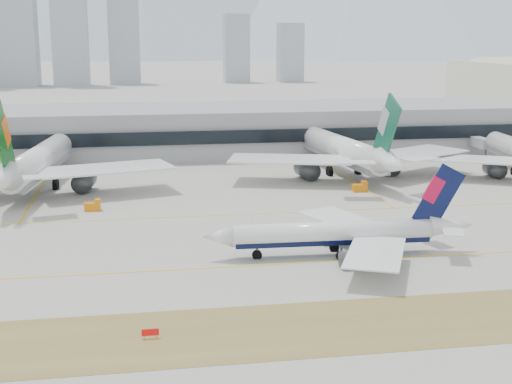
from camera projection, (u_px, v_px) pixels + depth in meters
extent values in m
plane|color=#9C9A92|center=(249.00, 257.00, 124.27)|extent=(3000.00, 3000.00, 0.00)
cube|color=brown|center=(287.00, 329.00, 93.45)|extent=(360.00, 18.00, 0.06)
cube|color=yellow|center=(253.00, 265.00, 119.45)|extent=(360.00, 0.45, 0.04)
cube|color=yellow|center=(227.00, 215.00, 153.15)|extent=(360.00, 0.45, 0.04)
cylinder|color=white|center=(333.00, 232.00, 123.95)|extent=(35.08, 5.11, 3.82)
cube|color=black|center=(332.00, 238.00, 124.17)|extent=(34.36, 4.51, 1.72)
cone|color=white|center=(217.00, 237.00, 121.36)|extent=(5.48, 4.02, 3.82)
cone|color=white|center=(450.00, 226.00, 126.58)|extent=(7.90, 4.11, 3.82)
cube|color=white|center=(343.00, 220.00, 134.91)|extent=(14.53, 20.66, 0.23)
cube|color=white|center=(432.00, 217.00, 131.15)|extent=(4.73, 6.08, 0.15)
cylinder|color=#3F4247|center=(337.00, 236.00, 131.69)|extent=(5.93, 3.08, 2.87)
cube|color=#3F4247|center=(337.00, 230.00, 131.44)|extent=(2.44, 0.38, 1.34)
cube|color=white|center=(375.00, 253.00, 114.38)|extent=(15.58, 20.73, 0.23)
cube|color=white|center=(453.00, 232.00, 121.52)|extent=(5.03, 6.19, 0.15)
cylinder|color=#3F4247|center=(357.00, 259.00, 118.01)|extent=(5.93, 3.08, 2.87)
cube|color=#3F4247|center=(357.00, 252.00, 117.76)|extent=(2.44, 0.38, 1.34)
cube|color=#0A113F|center=(438.00, 197.00, 125.13)|extent=(9.45, 0.69, 11.97)
cube|color=#C10C3E|center=(434.00, 190.00, 124.73)|extent=(4.28, 0.58, 5.13)
cylinder|color=#3F4247|center=(257.00, 252.00, 122.90)|extent=(0.46, 0.46, 2.29)
cylinder|color=black|center=(257.00, 255.00, 123.00)|extent=(1.74, 0.73, 1.72)
cylinder|color=#3F4247|center=(341.00, 253.00, 122.32)|extent=(0.46, 0.46, 2.29)
cylinder|color=black|center=(341.00, 256.00, 122.42)|extent=(1.74, 0.73, 1.72)
cylinder|color=#3F4247|center=(334.00, 245.00, 127.13)|extent=(0.46, 0.46, 2.29)
cylinder|color=black|center=(334.00, 248.00, 127.24)|extent=(1.74, 0.73, 1.72)
cylinder|color=white|center=(38.00, 160.00, 178.32)|extent=(12.47, 50.43, 6.61)
cube|color=slate|center=(39.00, 167.00, 178.71)|extent=(11.36, 49.32, 2.98)
cone|color=white|center=(63.00, 143.00, 206.43)|extent=(7.47, 8.37, 6.61)
cone|color=white|center=(2.00, 181.00, 148.33)|extent=(7.88, 11.81, 6.61)
cube|color=white|center=(106.00, 169.00, 172.25)|extent=(34.45, 22.38, 0.40)
cube|color=white|center=(46.00, 176.00, 150.68)|extent=(10.03, 6.57, 0.26)
cylinder|color=#3F4247|center=(84.00, 181.00, 175.96)|extent=(5.91, 8.86, 4.96)
cube|color=#3F4247|center=(84.00, 173.00, 175.53)|extent=(0.90, 3.51, 2.31)
cube|color=#0B5215|center=(4.00, 141.00, 150.03)|extent=(2.22, 13.80, 17.74)
cube|color=#D95D0C|center=(5.00, 131.00, 150.97)|extent=(1.46, 6.28, 7.59)
cylinder|color=#3F4247|center=(56.00, 167.00, 197.99)|extent=(0.79, 0.79, 3.97)
cylinder|color=black|center=(57.00, 170.00, 198.16)|extent=(1.50, 3.09, 2.98)
cylinder|color=#3F4247|center=(21.00, 182.00, 177.89)|extent=(0.79, 0.79, 3.97)
cylinder|color=black|center=(21.00, 185.00, 178.06)|extent=(1.50, 3.09, 2.98)
cylinder|color=#3F4247|center=(56.00, 182.00, 178.31)|extent=(0.79, 0.79, 3.97)
cylinder|color=black|center=(56.00, 185.00, 178.49)|extent=(1.50, 3.09, 2.98)
cylinder|color=white|center=(342.00, 148.00, 197.09)|extent=(11.85, 49.95, 6.55)
cube|color=slate|center=(342.00, 155.00, 197.47)|extent=(10.77, 48.86, 2.95)
cone|color=white|center=(307.00, 135.00, 223.91)|extent=(7.33, 8.23, 6.55)
cone|color=white|center=(392.00, 164.00, 168.47)|extent=(7.70, 11.65, 6.55)
cube|color=white|center=(413.00, 153.00, 195.18)|extent=(34.53, 27.56, 0.39)
cube|color=white|center=(420.00, 159.00, 172.58)|extent=(10.34, 8.15, 0.26)
cylinder|color=#3F4247|center=(387.00, 165.00, 197.46)|extent=(5.78, 8.74, 4.91)
cube|color=#3F4247|center=(387.00, 158.00, 197.04)|extent=(0.86, 3.47, 2.29)
cube|color=white|center=(290.00, 159.00, 185.75)|extent=(34.19, 22.44, 0.39)
cube|color=white|center=(355.00, 162.00, 168.03)|extent=(9.96, 6.59, 0.26)
cylinder|color=#3F4247|center=(307.00, 169.00, 191.17)|extent=(5.78, 8.74, 4.91)
cube|color=#3F4247|center=(307.00, 162.00, 190.75)|extent=(0.86, 3.47, 2.29)
cube|color=#13553E|center=(387.00, 129.00, 170.03)|extent=(2.06, 13.68, 17.57)
cube|color=#A2A7AC|center=(385.00, 121.00, 170.92)|extent=(1.38, 6.22, 7.52)
cylinder|color=#3F4247|center=(318.00, 156.00, 215.90)|extent=(0.79, 0.79, 3.93)
cylinder|color=black|center=(318.00, 159.00, 216.07)|extent=(1.46, 3.05, 2.95)
cylinder|color=#3F4247|center=(329.00, 169.00, 195.78)|extent=(0.79, 0.79, 3.93)
cylinder|color=black|center=(329.00, 172.00, 195.96)|extent=(1.46, 3.05, 2.95)
cylinder|color=#3F4247|center=(358.00, 167.00, 198.06)|extent=(0.79, 0.79, 3.93)
cylinder|color=black|center=(358.00, 170.00, 198.23)|extent=(1.46, 3.05, 2.95)
cone|color=white|center=(490.00, 139.00, 221.09)|extent=(6.25, 7.05, 5.69)
cube|color=white|center=(481.00, 160.00, 189.76)|extent=(30.04, 23.57, 0.34)
cylinder|color=#3F4247|center=(495.00, 169.00, 193.61)|extent=(4.88, 7.52, 4.27)
cube|color=#3F4247|center=(495.00, 163.00, 193.24)|extent=(0.69, 3.01, 1.99)
cylinder|color=#3F4247|center=(501.00, 158.00, 213.84)|extent=(0.68, 0.68, 3.42)
cylinder|color=black|center=(501.00, 161.00, 213.99)|extent=(1.22, 2.64, 2.56)
cube|color=gray|center=(193.00, 130.00, 233.38)|extent=(280.00, 42.00, 15.00)
cube|color=black|center=(199.00, 138.00, 212.59)|extent=(280.00, 1.20, 4.00)
cube|color=beige|center=(479.00, 100.00, 269.25)|extent=(2.00, 57.00, 27.90)
cube|color=red|center=(150.00, 332.00, 90.35)|extent=(2.20, 0.15, 0.90)
cylinder|color=orange|center=(144.00, 338.00, 90.36)|extent=(0.10, 0.10, 0.50)
cylinder|color=orange|center=(157.00, 337.00, 90.62)|extent=(0.10, 0.10, 0.50)
cube|color=orange|center=(359.00, 188.00, 176.06)|extent=(3.50, 2.00, 1.80)
cube|color=orange|center=(364.00, 183.00, 176.00)|extent=(1.20, 1.80, 1.00)
cylinder|color=black|center=(356.00, 191.00, 175.21)|extent=(0.70, 0.30, 0.70)
cylinder|color=black|center=(354.00, 190.00, 176.75)|extent=(0.70, 0.30, 0.70)
cylinder|color=black|center=(365.00, 191.00, 175.61)|extent=(0.70, 0.30, 0.70)
cylinder|color=black|center=(363.00, 189.00, 177.15)|extent=(0.70, 0.30, 0.70)
cube|color=orange|center=(92.00, 207.00, 156.74)|extent=(3.50, 2.00, 1.80)
cube|color=orange|center=(98.00, 201.00, 156.68)|extent=(1.20, 1.80, 1.00)
cylinder|color=black|center=(87.00, 210.00, 155.89)|extent=(0.70, 0.30, 0.70)
cylinder|color=black|center=(87.00, 208.00, 157.43)|extent=(0.70, 0.30, 0.70)
cylinder|color=black|center=(98.00, 210.00, 156.28)|extent=(0.70, 0.30, 0.70)
cylinder|color=black|center=(98.00, 208.00, 157.82)|extent=(0.70, 0.30, 0.70)
cube|color=#97A0AB|center=(16.00, 33.00, 536.57)|extent=(30.00, 27.00, 80.00)
cube|color=#97A0AB|center=(69.00, 12.00, 535.09)|extent=(26.00, 23.40, 110.00)
cube|color=#97A0AB|center=(124.00, 39.00, 560.38)|extent=(24.00, 21.60, 70.00)
cube|color=#97A0AB|center=(236.00, 48.00, 581.55)|extent=(20.00, 18.00, 55.00)
cube|color=#97A0AB|center=(290.00, 53.00, 589.68)|extent=(20.00, 18.00, 48.00)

